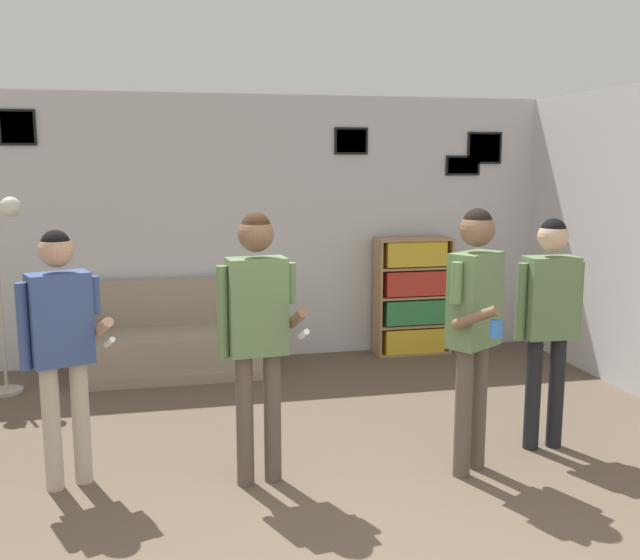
{
  "coord_description": "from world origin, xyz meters",
  "views": [
    {
      "loc": [
        -0.94,
        -2.87,
        2.05
      ],
      "look_at": [
        0.17,
        2.19,
        1.17
      ],
      "focal_mm": 40.0,
      "sensor_mm": 36.0,
      "label": 1
    }
  ],
  "objects_px": {
    "couch": "(173,343)",
    "person_watcher_holding_cup": "(475,312)",
    "person_player_foreground_left": "(61,333)",
    "bookshelf": "(412,296)",
    "person_player_foreground_center": "(257,319)",
    "person_spectator_near_bookshelf": "(549,310)"
  },
  "relations": [
    {
      "from": "couch",
      "to": "person_watcher_holding_cup",
      "type": "xyz_separation_m",
      "value": [
        1.89,
        -2.72,
        0.8
      ]
    },
    {
      "from": "person_spectator_near_bookshelf",
      "to": "person_player_foreground_left",
      "type": "bearing_deg",
      "value": 178.66
    },
    {
      "from": "bookshelf",
      "to": "person_spectator_near_bookshelf",
      "type": "height_order",
      "value": "person_spectator_near_bookshelf"
    },
    {
      "from": "person_player_foreground_center",
      "to": "person_spectator_near_bookshelf",
      "type": "xyz_separation_m",
      "value": [
        2.07,
        0.14,
        -0.06
      ]
    },
    {
      "from": "person_player_foreground_left",
      "to": "couch",
      "type": "bearing_deg",
      "value": 74.0
    },
    {
      "from": "person_player_foreground_left",
      "to": "person_spectator_near_bookshelf",
      "type": "distance_m",
      "value": 3.26
    },
    {
      "from": "bookshelf",
      "to": "person_player_foreground_center",
      "type": "height_order",
      "value": "person_player_foreground_center"
    },
    {
      "from": "bookshelf",
      "to": "person_player_foreground_left",
      "type": "height_order",
      "value": "person_player_foreground_left"
    },
    {
      "from": "person_watcher_holding_cup",
      "to": "person_player_foreground_left",
      "type": "bearing_deg",
      "value": 172.29
    },
    {
      "from": "couch",
      "to": "person_spectator_near_bookshelf",
      "type": "distance_m",
      "value": 3.63
    },
    {
      "from": "bookshelf",
      "to": "person_spectator_near_bookshelf",
      "type": "distance_m",
      "value": 2.67
    },
    {
      "from": "couch",
      "to": "person_player_foreground_left",
      "type": "height_order",
      "value": "person_player_foreground_left"
    },
    {
      "from": "person_watcher_holding_cup",
      "to": "person_player_foreground_center",
      "type": "bearing_deg",
      "value": 174.42
    },
    {
      "from": "person_spectator_near_bookshelf",
      "to": "couch",
      "type": "bearing_deg",
      "value": 136.52
    },
    {
      "from": "couch",
      "to": "person_watcher_holding_cup",
      "type": "bearing_deg",
      "value": -55.13
    },
    {
      "from": "person_player_foreground_left",
      "to": "person_player_foreground_center",
      "type": "xyz_separation_m",
      "value": [
        1.19,
        -0.21,
        0.08
      ]
    },
    {
      "from": "couch",
      "to": "person_watcher_holding_cup",
      "type": "height_order",
      "value": "person_watcher_holding_cup"
    },
    {
      "from": "person_watcher_holding_cup",
      "to": "person_spectator_near_bookshelf",
      "type": "height_order",
      "value": "person_watcher_holding_cup"
    },
    {
      "from": "person_watcher_holding_cup",
      "to": "couch",
      "type": "bearing_deg",
      "value": 124.87
    },
    {
      "from": "person_player_foreground_left",
      "to": "person_player_foreground_center",
      "type": "relative_size",
      "value": 0.94
    },
    {
      "from": "person_player_foreground_center",
      "to": "person_watcher_holding_cup",
      "type": "xyz_separation_m",
      "value": [
        1.39,
        -0.14,
        0.01
      ]
    },
    {
      "from": "person_player_foreground_center",
      "to": "person_spectator_near_bookshelf",
      "type": "bearing_deg",
      "value": 3.78
    }
  ]
}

